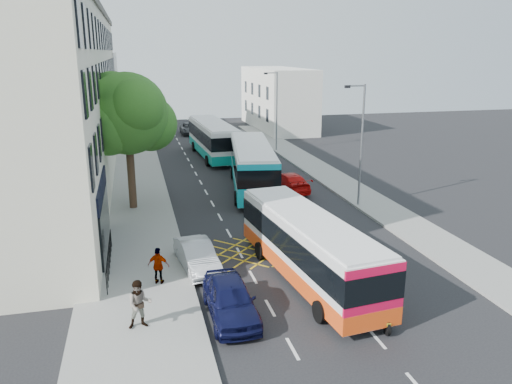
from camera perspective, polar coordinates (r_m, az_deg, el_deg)
ground at (r=21.97m, az=9.87°, el=-11.97°), size 120.00×120.00×0.00m
pavement_left at (r=34.21m, az=-13.80°, el=-1.81°), size 5.00×70.00×0.15m
pavement_right at (r=37.63m, az=11.30°, el=-0.05°), size 3.00×70.00×0.15m
terrace_main at (r=42.72m, az=-22.02°, el=10.11°), size 8.30×45.00×13.50m
terrace_far at (r=73.11m, az=-18.75°, el=10.93°), size 8.00×20.00×10.00m
building_right at (r=68.71m, az=2.44°, el=10.64°), size 6.00×18.00×8.00m
street_tree at (r=32.89m, az=-14.53°, el=8.56°), size 6.30×5.70×8.80m
lamp_near at (r=33.44m, az=11.84°, el=5.93°), size 1.45×0.15×8.00m
lamp_far at (r=52.02m, az=2.28°, el=9.67°), size 1.45×0.15×8.00m
railings at (r=24.90m, az=-16.46°, el=-7.15°), size 0.08×5.60×1.14m
bus_near at (r=22.88m, az=6.01°, el=-6.25°), size 3.70×11.01×3.04m
bus_mid at (r=37.71m, az=-0.42°, el=3.02°), size 4.76×12.54×3.45m
bus_far at (r=49.77m, az=-4.93°, el=6.09°), size 3.46×12.39×3.45m
motorbike at (r=20.01m, az=14.21°, el=-12.57°), size 0.66×1.93×1.72m
parked_car_blue at (r=20.07m, az=-2.95°, el=-12.11°), size 1.82×4.49×1.53m
parked_car_silver at (r=24.30m, az=-6.76°, el=-7.25°), size 1.96×4.29×1.37m
red_hatchback at (r=37.39m, az=3.73°, el=1.14°), size 2.47×5.08×1.42m
distant_car_grey at (r=64.32m, az=-7.54°, el=7.21°), size 2.44×5.12×1.41m
distant_car_silver at (r=58.22m, az=-1.89°, el=6.47°), size 1.81×4.32×1.46m
distant_car_dark at (r=69.02m, az=-4.54°, el=7.85°), size 1.90×4.23×1.35m
pedestrian_near at (r=19.45m, az=-13.15°, el=-12.39°), size 0.96×0.77×1.89m
pedestrian_far at (r=22.74m, az=-11.07°, el=-8.27°), size 1.07×0.76×1.68m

